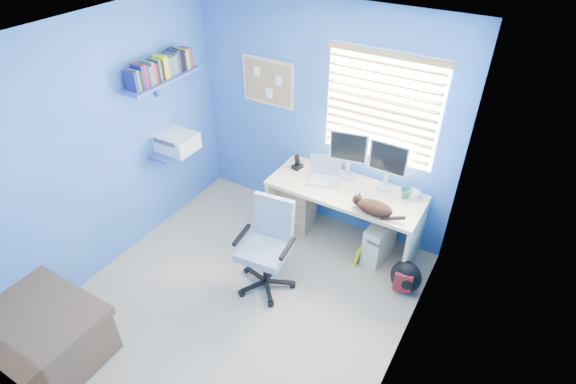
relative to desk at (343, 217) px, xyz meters
The scene contains 23 objects.
floor 1.40m from the desk, 111.38° to the right, with size 3.00×3.20×0.00m, color tan.
ceiling 2.52m from the desk, 111.38° to the right, with size 3.00×3.20×0.00m, color white.
wall_back 1.07m from the desk, 144.92° to the left, with size 3.00×0.01×2.50m, color blue.
wall_front 3.03m from the desk, 99.76° to the right, with size 3.00×0.01×2.50m, color blue.
wall_left 2.51m from the desk, 147.78° to the right, with size 0.01×3.20×2.50m, color blue.
wall_right 1.83m from the desk, 51.21° to the right, with size 0.01×3.20×2.50m, color blue.
desk is the anchor object (origin of this frame).
laptop 0.55m from the desk, behind, with size 0.33×0.26×0.22m, color silver.
monitor_left 0.68m from the desk, 112.41° to the left, with size 0.40×0.12×0.54m, color silver.
monitor_right 0.76m from the desk, 33.88° to the left, with size 0.40×0.12×0.54m, color silver.
phone 0.78m from the desk, behind, with size 0.09×0.11×0.17m, color black.
mug 0.73m from the desk, 16.31° to the left, with size 0.10×0.09×0.10m, color #377550.
cd_spindle 0.79m from the desk, 18.29° to the left, with size 0.13×0.13×0.07m, color silver.
cat 0.63m from the desk, 30.17° to the right, with size 0.36×0.19×0.13m, color black.
tower_pc 0.46m from the desk, ahead, with size 0.19×0.44×0.45m, color beige.
drawer_boxes 0.58m from the desk, behind, with size 0.35×0.28×0.54m, color tan.
yellow_book 0.44m from the desk, 35.01° to the right, with size 0.03×0.17×0.24m, color yellow.
backpack 0.91m from the desk, 21.13° to the right, with size 0.31×0.23×0.36m, color black.
bed_corner 3.07m from the desk, 121.86° to the right, with size 1.08×0.77×0.52m, color brown.
office_chair 1.00m from the desk, 113.04° to the right, with size 0.61×0.61×0.94m.
window_blinds 1.23m from the desk, 63.12° to the left, with size 1.15×0.05×1.10m.
corkboard 1.67m from the desk, 164.10° to the left, with size 0.64×0.02×0.52m.
wall_shelves 2.19m from the desk, 164.69° to the right, with size 0.42×0.90×1.05m.
Camera 1 is at (1.90, -2.31, 3.42)m, focal length 28.00 mm.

